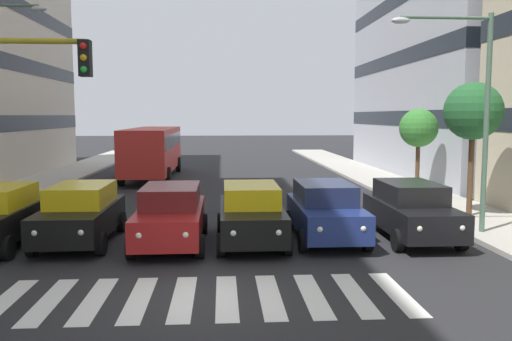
{
  "coord_description": "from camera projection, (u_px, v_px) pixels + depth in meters",
  "views": [
    {
      "loc": [
        -0.37,
        10.59,
        3.74
      ],
      "look_at": [
        -1.44,
        -5.82,
        2.03
      ],
      "focal_mm": 36.9,
      "sensor_mm": 36.0,
      "label": 1
    }
  ],
  "objects": [
    {
      "name": "ground_plane",
      "position": [
        205.0,
        297.0,
        10.88
      ],
      "size": [
        180.0,
        180.0,
        0.0
      ],
      "primitive_type": "plane",
      "color": "#262628"
    },
    {
      "name": "street_lamp_left",
      "position": [
        470.0,
        98.0,
        15.94
      ],
      "size": [
        3.13,
        0.28,
        6.65
      ],
      "color": "#4C6B56",
      "rests_on": "sidewalk_left"
    },
    {
      "name": "car_0",
      "position": [
        411.0,
        210.0,
        16.0
      ],
      "size": [
        2.02,
        4.44,
        1.72
      ],
      "color": "black",
      "rests_on": "ground_plane"
    },
    {
      "name": "street_tree_2",
      "position": [
        419.0,
        129.0,
        24.9
      ],
      "size": [
        1.82,
        1.82,
        3.93
      ],
      "color": "#513823",
      "rests_on": "sidewalk_left"
    },
    {
      "name": "car_4",
      "position": [
        81.0,
        213.0,
        15.48
      ],
      "size": [
        2.02,
        4.44,
        1.72
      ],
      "color": "black",
      "rests_on": "ground_plane"
    },
    {
      "name": "crosswalk_markings",
      "position": [
        205.0,
        297.0,
        10.88
      ],
      "size": [
        8.55,
        2.8,
        0.01
      ],
      "color": "silver",
      "rests_on": "ground_plane"
    },
    {
      "name": "street_tree_1",
      "position": [
        473.0,
        112.0,
        18.65
      ],
      "size": [
        2.05,
        2.05,
        4.79
      ],
      "color": "#513823",
      "rests_on": "sidewalk_left"
    },
    {
      "name": "car_3",
      "position": [
        171.0,
        215.0,
        15.22
      ],
      "size": [
        2.02,
        4.44,
        1.72
      ],
      "color": "maroon",
      "rests_on": "ground_plane"
    },
    {
      "name": "bus_behind_traffic",
      "position": [
        153.0,
        147.0,
        31.78
      ],
      "size": [
        2.78,
        10.5,
        3.0
      ],
      "color": "red",
      "rests_on": "ground_plane"
    },
    {
      "name": "car_1",
      "position": [
        325.0,
        211.0,
        15.93
      ],
      "size": [
        2.02,
        4.44,
        1.72
      ],
      "color": "navy",
      "rests_on": "ground_plane"
    },
    {
      "name": "car_2",
      "position": [
        251.0,
        213.0,
        15.48
      ],
      "size": [
        2.02,
        4.44,
        1.72
      ],
      "color": "black",
      "rests_on": "ground_plane"
    }
  ]
}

